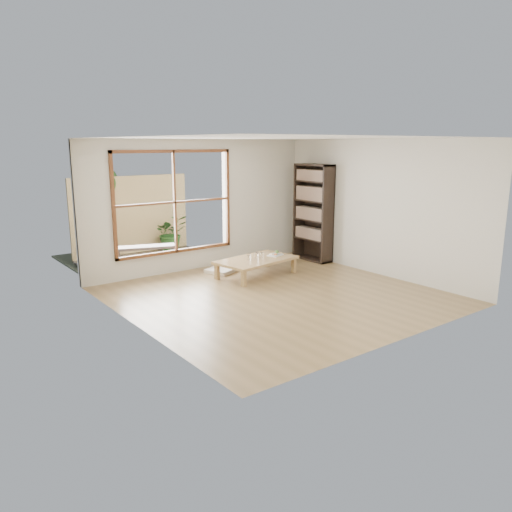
% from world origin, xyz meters
% --- Properties ---
extents(ground, '(5.00, 5.00, 0.00)m').
position_xyz_m(ground, '(0.00, 0.00, 0.00)').
color(ground, olive).
rests_on(ground, ground).
extents(low_table, '(1.67, 1.10, 0.34)m').
position_xyz_m(low_table, '(0.50, 1.24, 0.30)').
color(low_table, tan).
rests_on(low_table, ground).
extents(floor_cushion, '(0.64, 0.64, 0.07)m').
position_xyz_m(floor_cushion, '(0.10, 1.88, 0.04)').
color(floor_cushion, white).
rests_on(floor_cushion, ground).
extents(bookshelf, '(0.33, 0.94, 2.09)m').
position_xyz_m(bookshelf, '(2.31, 1.59, 1.04)').
color(bookshelf, black).
rests_on(bookshelf, ground).
extents(glass_tall, '(0.08, 0.08, 0.14)m').
position_xyz_m(glass_tall, '(0.45, 1.17, 0.41)').
color(glass_tall, silver).
rests_on(glass_tall, low_table).
extents(glass_mid, '(0.06, 0.06, 0.09)m').
position_xyz_m(glass_mid, '(0.66, 1.27, 0.38)').
color(glass_mid, silver).
rests_on(glass_mid, low_table).
extents(glass_short, '(0.06, 0.06, 0.08)m').
position_xyz_m(glass_short, '(0.47, 1.43, 0.38)').
color(glass_short, silver).
rests_on(glass_short, low_table).
extents(glass_small, '(0.06, 0.06, 0.08)m').
position_xyz_m(glass_small, '(0.34, 1.26, 0.38)').
color(glass_small, silver).
rests_on(glass_small, low_table).
extents(food_tray, '(0.35, 0.30, 0.09)m').
position_xyz_m(food_tray, '(0.99, 1.24, 0.36)').
color(food_tray, white).
rests_on(food_tray, low_table).
extents(deck, '(2.80, 2.00, 0.05)m').
position_xyz_m(deck, '(-0.60, 3.56, 0.00)').
color(deck, '#372F28').
rests_on(deck, ground).
extents(garden_bench, '(1.28, 0.74, 0.39)m').
position_xyz_m(garden_bench, '(-0.83, 3.32, 0.35)').
color(garden_bench, black).
rests_on(garden_bench, deck).
extents(bamboo_fence, '(2.80, 0.06, 1.80)m').
position_xyz_m(bamboo_fence, '(-0.60, 4.56, 0.90)').
color(bamboo_fence, tan).
rests_on(bamboo_fence, ground).
extents(shrub_right, '(0.84, 0.75, 0.84)m').
position_xyz_m(shrub_right, '(0.25, 4.27, 0.45)').
color(shrub_right, '#2A551F').
rests_on(shrub_right, deck).
extents(shrub_left, '(0.58, 0.49, 0.94)m').
position_xyz_m(shrub_left, '(-1.42, 4.28, 0.50)').
color(shrub_left, '#2A551F').
rests_on(shrub_left, deck).
extents(garden_tree, '(1.04, 0.85, 2.22)m').
position_xyz_m(garden_tree, '(-1.28, 4.86, 1.63)').
color(garden_tree, '#4C3D2D').
rests_on(garden_tree, ground).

